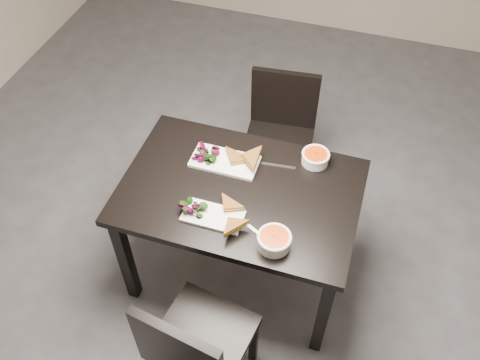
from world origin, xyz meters
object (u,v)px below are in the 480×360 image
at_px(plate_near, 213,216).
at_px(plate_far, 225,161).
at_px(soup_bowl_far, 315,157).
at_px(soup_bowl_near, 274,240).
at_px(chair_near, 194,346).
at_px(chair_far, 280,130).
at_px(table, 240,202).

xyz_separation_m(plate_near, plate_far, (-0.06, 0.36, 0.00)).
bearing_deg(soup_bowl_far, soup_bowl_near, -96.87).
bearing_deg(chair_near, chair_far, 98.78).
xyz_separation_m(chair_far, plate_near, (-0.10, -0.97, 0.27)).
bearing_deg(plate_far, plate_near, -80.27).
relative_size(table, chair_near, 1.41).
bearing_deg(plate_far, soup_bowl_far, 18.11).
relative_size(chair_near, plate_near, 2.92).
bearing_deg(plate_far, table, -48.89).
xyz_separation_m(table, plate_far, (-0.13, 0.15, 0.11)).
relative_size(chair_near, chair_far, 1.00).
bearing_deg(soup_bowl_far, plate_near, -127.66).
bearing_deg(chair_near, soup_bowl_far, 82.83).
relative_size(soup_bowl_near, plate_far, 0.45).
bearing_deg(chair_far, soup_bowl_far, -63.43).
height_order(soup_bowl_near, soup_bowl_far, soup_bowl_near).
height_order(chair_near, soup_bowl_near, chair_near).
xyz_separation_m(plate_near, soup_bowl_far, (0.39, 0.50, 0.03)).
xyz_separation_m(soup_bowl_near, soup_bowl_far, (0.07, 0.57, -0.00)).
distance_m(table, chair_near, 0.75).
bearing_deg(plate_near, soup_bowl_near, -12.08).
xyz_separation_m(chair_near, plate_near, (-0.08, 0.53, 0.27)).
relative_size(chair_far, soup_bowl_far, 5.76).
relative_size(chair_near, soup_bowl_far, 5.76).
xyz_separation_m(chair_near, plate_far, (-0.15, 0.88, 0.27)).
distance_m(plate_far, soup_bowl_far, 0.47).
bearing_deg(table, plate_near, -108.91).
relative_size(chair_far, plate_near, 2.92).
bearing_deg(plate_near, soup_bowl_far, 52.34).
height_order(chair_near, soup_bowl_far, chair_near).
bearing_deg(plate_near, table, 71.09).
bearing_deg(soup_bowl_far, chair_far, 122.15).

